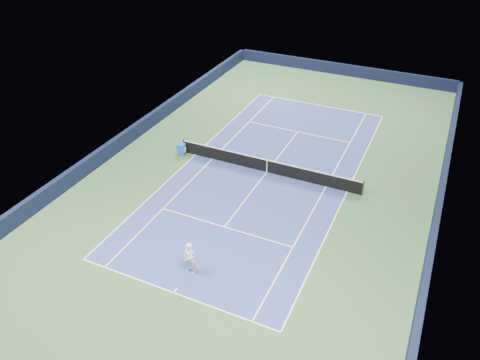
% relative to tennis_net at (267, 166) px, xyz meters
% --- Properties ---
extents(ground, '(40.00, 40.00, 0.00)m').
position_rel_tennis_net_xyz_m(ground, '(0.00, 0.00, -0.50)').
color(ground, '#2D512C').
rests_on(ground, ground).
extents(wall_far, '(22.00, 0.35, 1.10)m').
position_rel_tennis_net_xyz_m(wall_far, '(0.00, 19.82, 0.05)').
color(wall_far, black).
rests_on(wall_far, ground).
extents(wall_right, '(0.35, 40.00, 1.10)m').
position_rel_tennis_net_xyz_m(wall_right, '(10.82, 0.00, 0.05)').
color(wall_right, black).
rests_on(wall_right, ground).
extents(wall_left, '(0.35, 40.00, 1.10)m').
position_rel_tennis_net_xyz_m(wall_left, '(-10.82, 0.00, 0.05)').
color(wall_left, black).
rests_on(wall_left, ground).
extents(court_surface, '(10.97, 23.77, 0.01)m').
position_rel_tennis_net_xyz_m(court_surface, '(0.00, 0.00, -0.50)').
color(court_surface, navy).
rests_on(court_surface, ground).
extents(baseline_far, '(10.97, 0.08, 0.00)m').
position_rel_tennis_net_xyz_m(baseline_far, '(0.00, 11.88, -0.50)').
color(baseline_far, white).
rests_on(baseline_far, ground).
extents(baseline_near, '(10.97, 0.08, 0.00)m').
position_rel_tennis_net_xyz_m(baseline_near, '(0.00, -11.88, -0.50)').
color(baseline_near, white).
rests_on(baseline_near, ground).
extents(sideline_doubles_right, '(0.08, 23.77, 0.00)m').
position_rel_tennis_net_xyz_m(sideline_doubles_right, '(5.49, 0.00, -0.50)').
color(sideline_doubles_right, white).
rests_on(sideline_doubles_right, ground).
extents(sideline_doubles_left, '(0.08, 23.77, 0.00)m').
position_rel_tennis_net_xyz_m(sideline_doubles_left, '(-5.49, 0.00, -0.50)').
color(sideline_doubles_left, white).
rests_on(sideline_doubles_left, ground).
extents(sideline_singles_right, '(0.08, 23.77, 0.00)m').
position_rel_tennis_net_xyz_m(sideline_singles_right, '(4.12, 0.00, -0.50)').
color(sideline_singles_right, white).
rests_on(sideline_singles_right, ground).
extents(sideline_singles_left, '(0.08, 23.77, 0.00)m').
position_rel_tennis_net_xyz_m(sideline_singles_left, '(-4.12, 0.00, -0.50)').
color(sideline_singles_left, white).
rests_on(sideline_singles_left, ground).
extents(service_line_far, '(8.23, 0.08, 0.00)m').
position_rel_tennis_net_xyz_m(service_line_far, '(0.00, 6.40, -0.50)').
color(service_line_far, white).
rests_on(service_line_far, ground).
extents(service_line_near, '(8.23, 0.08, 0.00)m').
position_rel_tennis_net_xyz_m(service_line_near, '(0.00, -6.40, -0.50)').
color(service_line_near, white).
rests_on(service_line_near, ground).
extents(center_service_line, '(0.08, 12.80, 0.00)m').
position_rel_tennis_net_xyz_m(center_service_line, '(0.00, 0.00, -0.50)').
color(center_service_line, white).
rests_on(center_service_line, ground).
extents(center_mark_far, '(0.08, 0.30, 0.00)m').
position_rel_tennis_net_xyz_m(center_mark_far, '(0.00, 11.73, -0.50)').
color(center_mark_far, white).
rests_on(center_mark_far, ground).
extents(center_mark_near, '(0.08, 0.30, 0.00)m').
position_rel_tennis_net_xyz_m(center_mark_near, '(0.00, -11.73, -0.50)').
color(center_mark_near, white).
rests_on(center_mark_near, ground).
extents(tennis_net, '(12.90, 0.10, 1.07)m').
position_rel_tennis_net_xyz_m(tennis_net, '(0.00, 0.00, 0.00)').
color(tennis_net, black).
rests_on(tennis_net, ground).
extents(sponsor_cube, '(0.61, 0.52, 0.83)m').
position_rel_tennis_net_xyz_m(sponsor_cube, '(-6.40, -0.35, -0.09)').
color(sponsor_cube, '#1B52A5').
rests_on(sponsor_cube, ground).
extents(tennis_player, '(0.83, 1.28, 2.56)m').
position_rel_tennis_net_xyz_m(tennis_player, '(0.05, -10.31, 0.40)').
color(tennis_player, white).
rests_on(tennis_player, ground).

